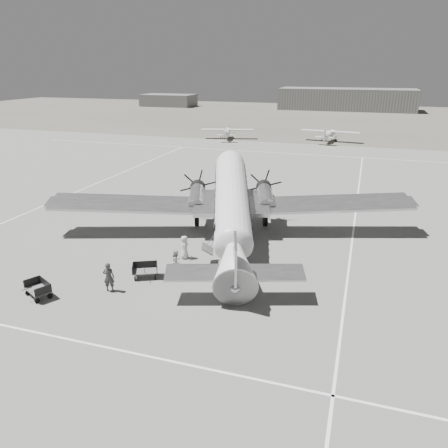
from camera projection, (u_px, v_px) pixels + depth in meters
The scene contains 16 objects.
ground at pixel (193, 243), 34.57m from camera, with size 260.00×260.00×0.00m, color slate.
taxi_line_near at pixel (90, 344), 22.05m from camera, with size 60.00×0.15×0.01m, color white.
taxi_line_right at pixel (349, 263), 31.10m from camera, with size 0.15×80.00×0.01m, color white.
taxi_line_left at pixel (76, 192), 48.72m from camera, with size 0.15×60.00×0.01m, color white.
taxi_line_horizon at pixel (285, 153), 70.36m from camera, with size 90.00×0.15×0.01m, color white.
grass_infield at pixel (321, 117), 119.56m from camera, with size 260.00×90.00×0.01m, color #59564B.
hangar_main at pixel (347, 99), 139.36m from camera, with size 42.00×14.00×6.60m.
shed_secondary at pixel (169, 100), 152.68m from camera, with size 18.00×10.00×4.00m, color #5A5A5A.
dc3_airliner at pixel (232, 207), 33.92m from camera, with size 30.39×21.09×5.79m, color silver, non-canonical shape.
light_plane_left at pixel (227, 134), 83.80m from camera, with size 10.16×8.24×2.11m, color silver, non-canonical shape.
light_plane_right at pixel (329, 136), 80.63m from camera, with size 10.81×8.77×2.24m, color silver, non-canonical shape.
baggage_cart_near at pixel (145, 271), 28.87m from camera, with size 1.72×1.21×0.97m, color #5A5A5A, non-canonical shape.
baggage_cart_far at pixel (38, 289), 26.41m from camera, with size 1.76×1.24×0.99m, color #5A5A5A, non-canonical shape.
ground_crew at pixel (109, 277), 26.96m from camera, with size 0.70×0.46×1.92m, color #333333.
ramp_agent at pixel (177, 261), 29.46m from camera, with size 0.79×0.62×1.63m, color #A9A9A7.
passenger at pixel (185, 247), 31.64m from camera, with size 0.84×0.55×1.73m, color beige.
Camera 1 is at (12.18, -29.67, 13.22)m, focal length 35.00 mm.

